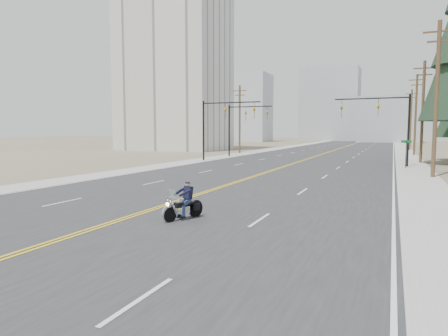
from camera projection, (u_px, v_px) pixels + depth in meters
ground_plane at (86, 232)px, 13.76m from camera, size 400.00×400.00×0.00m
road at (339, 149)px, 77.94m from camera, size 20.00×200.00×0.01m
sidewalk_left at (282, 148)px, 82.41m from camera, size 3.00×200.00×0.01m
sidewalk_right at (404, 150)px, 73.47m from camera, size 3.00×200.00×0.01m
traffic_mast_left at (219, 118)px, 46.13m from camera, size 7.10×0.26×7.00m
traffic_mast_right at (386, 116)px, 39.16m from camera, size 7.10×0.26×7.00m
traffic_mast_far at (241, 121)px, 53.60m from camera, size 6.10×0.26×7.00m
street_sign at (406, 149)px, 36.90m from camera, size 0.90×0.06×2.62m
utility_pole_b at (436, 97)px, 29.44m from camera, size 2.20×0.30×11.50m
utility_pole_c at (423, 110)px, 43.22m from camera, size 2.20×0.30×11.00m
utility_pole_d at (416, 113)px, 56.94m from camera, size 2.20×0.30×11.50m
utility_pole_e at (411, 119)px, 72.55m from camera, size 2.20×0.30×11.00m
utility_pole_left at (240, 118)px, 62.12m from camera, size 2.20×0.30×10.50m
apartment_block at (175, 68)px, 73.68m from camera, size 18.00×14.00×30.00m
haze_bldg_a at (248, 108)px, 131.78m from camera, size 14.00×12.00×22.00m
haze_bldg_b at (388, 120)px, 124.61m from camera, size 18.00×14.00×14.00m
haze_bldg_d at (330, 105)px, 145.57m from camera, size 20.00×15.00×26.00m
haze_bldg_e at (441, 124)px, 141.01m from camera, size 14.00×14.00×12.00m
haze_bldg_f at (224, 119)px, 151.63m from camera, size 12.00×12.00×16.00m
motorcyclist at (183, 201)px, 15.58m from camera, size 1.41×2.08×1.49m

